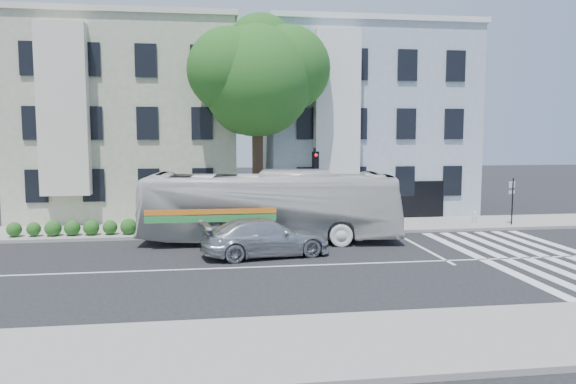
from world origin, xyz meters
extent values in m
plane|color=black|center=(0.00, 0.00, 0.00)|extent=(120.00, 120.00, 0.00)
cube|color=gray|center=(0.00, 8.00, 0.07)|extent=(80.00, 4.00, 0.15)
cube|color=gray|center=(0.00, -8.00, 0.07)|extent=(80.00, 4.00, 0.15)
cube|color=#98A187|center=(-7.00, 15.00, 5.50)|extent=(12.00, 10.00, 11.00)
cube|color=#939FAF|center=(7.00, 15.00, 5.50)|extent=(12.00, 10.00, 11.00)
cylinder|color=#2D2116|center=(0.00, 8.50, 2.60)|extent=(0.56, 0.56, 5.20)
sphere|color=#164516|center=(0.00, 8.50, 7.50)|extent=(5.60, 5.60, 5.60)
sphere|color=#164516|center=(1.60, 8.90, 8.20)|extent=(4.40, 4.40, 4.40)
sphere|color=#164516|center=(-1.40, 8.20, 8.00)|extent=(4.20, 4.20, 4.20)
sphere|color=#164516|center=(0.30, 9.70, 9.20)|extent=(3.80, 3.80, 3.80)
sphere|color=#164516|center=(-0.60, 9.10, 6.50)|extent=(3.40, 3.40, 3.40)
imported|color=silver|center=(0.21, 4.73, 1.61)|extent=(3.96, 11.82, 3.23)
imported|color=silver|center=(-0.29, 1.85, 0.75)|extent=(2.95, 5.43, 1.49)
cylinder|color=black|center=(2.71, 7.21, 2.08)|extent=(0.14, 0.14, 4.16)
cube|color=black|center=(2.71, 6.96, 3.57)|extent=(0.34, 0.31, 0.84)
sphere|color=red|center=(2.71, 6.83, 3.82)|extent=(0.16, 0.16, 0.16)
cylinder|color=white|center=(2.71, 7.06, 2.58)|extent=(0.41, 0.21, 0.44)
cylinder|color=beige|center=(11.40, 7.55, 0.41)|extent=(0.21, 0.21, 0.53)
sphere|color=beige|center=(11.40, 7.55, 0.71)|extent=(0.19, 0.19, 0.19)
cylinder|color=beige|center=(11.40, 7.55, 0.48)|extent=(0.37, 0.20, 0.12)
cylinder|color=black|center=(13.08, 6.79, 1.36)|extent=(0.07, 0.07, 2.42)
cube|color=white|center=(13.08, 6.89, 2.23)|extent=(0.41, 0.22, 0.34)
cube|color=white|center=(13.08, 6.89, 1.85)|extent=(0.41, 0.22, 0.17)
camera|label=1|loc=(-2.57, -20.09, 4.89)|focal=35.00mm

